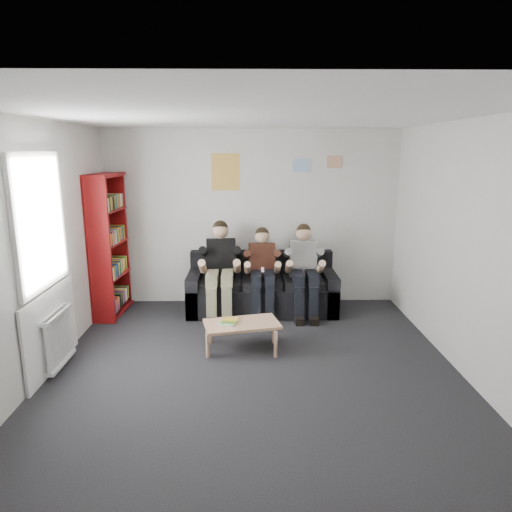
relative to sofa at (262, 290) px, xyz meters
The scene contains 14 objects.
room_shell 2.34m from the sofa, 93.96° to the right, with size 5.00×5.00×5.00m.
sofa is the anchor object (origin of this frame).
bookshelf 2.33m from the sofa, behind, with size 0.31×0.92×2.05m.
coffee_table 1.48m from the sofa, 101.04° to the right, with size 0.88×0.49×0.35m.
game_cases 1.53m from the sofa, 106.72° to the right, with size 0.22×0.19×0.04m.
person_left 0.74m from the sofa, 161.61° to the right, with size 0.43×0.92×1.37m.
person_middle 0.39m from the sofa, 90.00° to the right, with size 0.38×0.81×1.27m.
person_right 0.73m from the sofa, 18.15° to the right, with size 0.40×0.86×1.32m.
radiator 2.97m from the sofa, 140.60° to the right, with size 0.10×0.64×0.60m.
window 3.11m from the sofa, 141.49° to the right, with size 0.05×1.30×2.36m.
poster_large 1.87m from the sofa, 143.46° to the left, with size 0.42×0.01×0.55m, color #EEE754.
poster_blue 1.98m from the sofa, 33.66° to the left, with size 0.25×0.01×0.20m, color #44A0E8.
poster_pink 2.23m from the sofa, 20.04° to the left, with size 0.22×0.01×0.18m, color #B83993.
poster_sign 2.29m from the sofa, 160.58° to the left, with size 0.20×0.01×0.14m, color silver.
Camera 1 is at (-0.05, -4.51, 2.37)m, focal length 32.00 mm.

